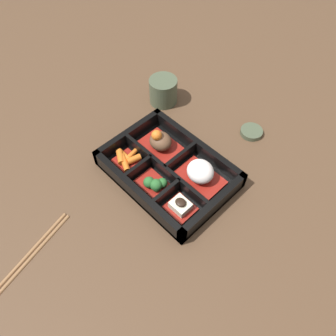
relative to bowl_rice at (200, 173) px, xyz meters
name	(u,v)px	position (x,y,z in m)	size (l,w,h in m)	color
ground_plane	(168,175)	(-0.06, -0.04, -0.03)	(3.00, 3.00, 0.00)	#4C3523
bento_base	(168,173)	(-0.06, -0.04, -0.03)	(0.28, 0.20, 0.01)	black
bento_rim	(167,170)	(-0.06, -0.04, -0.01)	(0.28, 0.20, 0.04)	black
bowl_stew	(160,142)	(-0.12, 0.00, 0.00)	(0.10, 0.07, 0.06)	maroon
bowl_rice	(200,173)	(0.00, 0.00, 0.00)	(0.10, 0.07, 0.05)	maroon
bowl_carrots	(127,160)	(-0.14, -0.08, -0.01)	(0.07, 0.06, 0.02)	maroon
bowl_greens	(155,184)	(-0.05, -0.08, -0.01)	(0.07, 0.05, 0.03)	maroon
bowl_tofu	(180,206)	(0.02, -0.08, -0.01)	(0.06, 0.05, 0.03)	maroon
tea_cup	(163,90)	(-0.24, 0.12, 0.00)	(0.07, 0.07, 0.07)	#424C38
chopsticks	(23,262)	(-0.10, -0.37, -0.03)	(0.07, 0.23, 0.01)	brown
sauce_dish	(251,132)	(-0.01, 0.20, -0.03)	(0.05, 0.05, 0.01)	#424C38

